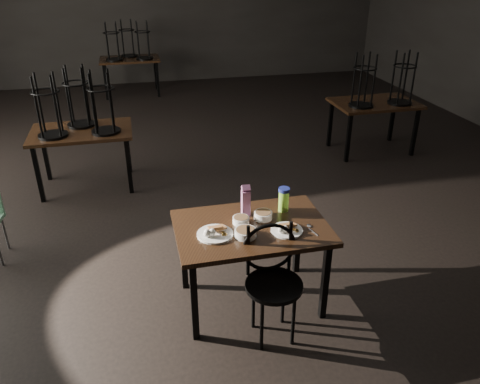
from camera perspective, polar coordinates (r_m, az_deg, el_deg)
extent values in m
plane|color=black|center=(5.77, -3.48, -0.44)|extent=(12.00, 12.00, 0.00)
cube|color=black|center=(11.14, -9.60, 21.22)|extent=(10.00, 0.04, 3.20)
cube|color=black|center=(3.70, 1.43, -4.40)|extent=(1.20, 0.80, 0.04)
cube|color=black|center=(3.58, -5.60, -13.13)|extent=(0.05, 0.05, 0.71)
cube|color=black|center=(3.81, 10.33, -10.66)|extent=(0.05, 0.05, 0.71)
cube|color=black|center=(4.09, -6.91, -7.46)|extent=(0.05, 0.05, 0.71)
cube|color=black|center=(4.29, 7.05, -5.64)|extent=(0.05, 0.05, 0.71)
cylinder|color=white|center=(3.57, -3.06, -5.14)|extent=(0.28, 0.28, 0.02)
cube|color=#9D6537|center=(3.58, -3.14, -3.97)|extent=(0.10, 0.10, 0.05)
cube|color=#9D6537|center=(3.58, -2.60, -3.91)|extent=(0.12, 0.12, 0.03)
ellipsoid|color=white|center=(3.51, -4.04, -5.02)|extent=(0.05, 0.05, 0.07)
ellipsoid|color=white|center=(3.51, -3.41, -4.95)|extent=(0.05, 0.05, 0.07)
cylinder|color=white|center=(3.63, 5.72, -4.68)|extent=(0.25, 0.25, 0.01)
cube|color=#9D6537|center=(3.64, 5.63, -3.65)|extent=(0.09, 0.09, 0.04)
cube|color=#9D6537|center=(3.65, 6.08, -3.59)|extent=(0.10, 0.10, 0.03)
ellipsoid|color=white|center=(3.57, 5.01, -4.57)|extent=(0.05, 0.05, 0.06)
ellipsoid|color=white|center=(3.58, 5.54, -4.50)|extent=(0.05, 0.05, 0.06)
cylinder|color=white|center=(3.71, 0.11, -3.46)|extent=(0.13, 0.13, 0.05)
cylinder|color=brown|center=(3.70, 0.11, -3.21)|extent=(0.11, 0.11, 0.01)
cylinder|color=white|center=(3.77, 2.84, -2.87)|extent=(0.15, 0.15, 0.06)
cylinder|color=brown|center=(3.76, 2.85, -2.60)|extent=(0.13, 0.13, 0.01)
cylinder|color=white|center=(3.54, 0.67, -5.02)|extent=(0.17, 0.17, 0.06)
cylinder|color=brown|center=(3.53, 0.67, -4.74)|extent=(0.14, 0.14, 0.01)
cube|color=#991B74|center=(3.79, 0.70, -1.32)|extent=(0.07, 0.07, 0.22)
cube|color=#991B74|center=(3.73, 0.72, 0.41)|extent=(0.07, 0.07, 0.07)
cylinder|color=#A0F146|center=(3.87, 5.34, -1.09)|extent=(0.11, 0.11, 0.18)
cylinder|color=navy|center=(3.83, 5.40, 0.27)|extent=(0.12, 0.12, 0.03)
ellipsoid|color=silver|center=(3.72, 8.42, -4.08)|extent=(0.05, 0.06, 0.01)
cube|color=silver|center=(3.65, 8.94, -4.85)|extent=(0.04, 0.12, 0.00)
cylinder|color=black|center=(3.51, 4.17, -11.30)|extent=(0.43, 0.43, 0.03)
torus|color=black|center=(3.53, 3.57, -6.76)|extent=(0.41, 0.05, 0.41)
cylinder|color=black|center=(3.78, 5.29, -12.77)|extent=(0.03, 0.03, 0.48)
cylinder|color=black|center=(3.73, 1.65, -13.37)|extent=(0.03, 0.03, 0.48)
cylinder|color=black|center=(3.55, 2.69, -15.83)|extent=(0.03, 0.03, 0.48)
cylinder|color=black|center=(3.61, 6.52, -15.14)|extent=(0.03, 0.03, 0.48)
cylinder|color=slate|center=(5.21, -26.75, -4.33)|extent=(0.02, 0.02, 0.40)
cube|color=black|center=(6.05, -18.79, 6.97)|extent=(1.20, 0.80, 0.04)
cube|color=black|center=(5.96, -23.39, 1.96)|extent=(0.05, 0.05, 0.71)
cube|color=black|center=(5.85, -13.40, 3.07)|extent=(0.05, 0.05, 0.71)
cube|color=black|center=(6.54, -22.65, 4.27)|extent=(0.05, 0.05, 0.71)
cube|color=black|center=(6.44, -13.53, 5.31)|extent=(0.05, 0.05, 0.71)
cylinder|color=black|center=(5.93, -21.81, 6.46)|extent=(0.34, 0.34, 0.03)
torus|color=black|center=(5.79, -22.66, 11.08)|extent=(0.32, 0.32, 0.02)
cylinder|color=black|center=(5.91, -21.35, 10.21)|extent=(0.03, 0.03, 0.70)
cylinder|color=black|center=(5.94, -23.26, 9.95)|extent=(0.03, 0.03, 0.70)
cylinder|color=black|center=(5.75, -23.52, 9.39)|extent=(0.03, 0.03, 0.70)
cylinder|color=black|center=(5.72, -21.56, 9.66)|extent=(0.03, 0.03, 0.70)
cylinder|color=black|center=(5.87, -16.02, 7.15)|extent=(0.34, 0.34, 0.03)
torus|color=black|center=(5.73, -16.66, 11.85)|extent=(0.32, 0.32, 0.02)
cylinder|color=black|center=(5.85, -15.47, 10.93)|extent=(0.03, 0.03, 0.70)
cylinder|color=black|center=(5.86, -17.43, 10.70)|extent=(0.03, 0.03, 0.70)
cylinder|color=black|center=(5.67, -17.51, 10.17)|extent=(0.03, 0.03, 0.70)
cylinder|color=black|center=(5.66, -15.49, 10.40)|extent=(0.03, 0.03, 0.70)
cylinder|color=black|center=(6.20, -18.73, 7.82)|extent=(0.34, 0.34, 0.03)
torus|color=black|center=(6.07, -19.44, 12.27)|extent=(0.32, 0.32, 0.02)
cylinder|color=black|center=(6.19, -18.26, 11.41)|extent=(0.03, 0.03, 0.70)
cylinder|color=black|center=(6.21, -20.10, 11.17)|extent=(0.03, 0.03, 0.70)
cylinder|color=black|center=(6.02, -20.26, 10.68)|extent=(0.03, 0.03, 0.70)
cylinder|color=black|center=(6.00, -18.36, 10.92)|extent=(0.03, 0.03, 0.70)
cube|color=black|center=(7.16, 16.11, 10.35)|extent=(1.20, 0.80, 0.04)
cube|color=black|center=(6.77, 13.08, 6.41)|extent=(0.05, 0.05, 0.71)
cube|color=black|center=(7.27, 20.54, 6.82)|extent=(0.05, 0.05, 0.71)
cube|color=black|center=(7.31, 10.95, 8.17)|extent=(0.05, 0.05, 0.71)
cube|color=black|center=(7.78, 18.06, 8.48)|extent=(0.05, 0.05, 0.71)
cylinder|color=black|center=(6.88, 14.51, 10.20)|extent=(0.34, 0.34, 0.03)
torus|color=black|center=(6.76, 15.01, 14.25)|extent=(0.32, 0.32, 0.02)
cylinder|color=black|center=(6.92, 15.24, 13.35)|extent=(0.03, 0.03, 0.70)
cylinder|color=black|center=(6.83, 13.73, 13.35)|extent=(0.03, 0.03, 0.70)
cylinder|color=black|center=(6.66, 14.48, 12.93)|extent=(0.03, 0.03, 0.70)
cylinder|color=black|center=(6.75, 16.02, 12.93)|extent=(0.03, 0.03, 0.70)
cylinder|color=black|center=(7.17, 18.85, 10.29)|extent=(0.34, 0.34, 0.03)
torus|color=black|center=(7.06, 19.47, 14.17)|extent=(0.32, 0.32, 0.02)
cylinder|color=black|center=(7.22, 19.58, 13.30)|extent=(0.03, 0.03, 0.70)
cylinder|color=black|center=(7.12, 18.19, 13.33)|extent=(0.03, 0.03, 0.70)
cylinder|color=black|center=(6.95, 19.01, 12.91)|extent=(0.03, 0.03, 0.70)
cylinder|color=black|center=(7.06, 20.41, 12.88)|extent=(0.03, 0.03, 0.70)
cube|color=black|center=(10.24, -13.31, 15.48)|extent=(1.20, 0.80, 0.04)
cube|color=black|center=(10.02, -16.07, 12.70)|extent=(0.05, 0.05, 0.71)
cube|color=black|center=(10.02, -9.99, 13.34)|extent=(0.05, 0.05, 0.71)
cube|color=black|center=(10.64, -16.00, 13.51)|extent=(0.05, 0.05, 0.71)
cube|color=black|center=(10.64, -10.26, 14.11)|extent=(0.05, 0.05, 0.71)
cylinder|color=black|center=(10.09, -15.07, 15.32)|extent=(0.34, 0.34, 0.03)
torus|color=black|center=(10.01, -15.42, 18.12)|extent=(0.32, 0.32, 0.02)
cylinder|color=black|center=(10.12, -14.74, 17.51)|extent=(0.03, 0.03, 0.70)
cylinder|color=black|center=(10.13, -15.90, 17.38)|extent=(0.03, 0.03, 0.70)
cylinder|color=black|center=(9.93, -15.92, 17.20)|extent=(0.03, 0.03, 0.70)
cylinder|color=black|center=(9.93, -14.73, 17.34)|extent=(0.03, 0.03, 0.70)
cylinder|color=black|center=(10.09, -11.55, 15.69)|extent=(0.34, 0.34, 0.03)
torus|color=black|center=(10.01, -11.83, 18.49)|extent=(0.32, 0.32, 0.02)
cylinder|color=black|center=(10.13, -11.19, 17.87)|extent=(0.03, 0.03, 0.70)
cylinder|color=black|center=(10.12, -12.36, 17.75)|extent=(0.03, 0.03, 0.70)
cylinder|color=black|center=(9.93, -12.32, 17.59)|extent=(0.03, 0.03, 0.70)
cylinder|color=black|center=(9.94, -11.12, 17.70)|extent=(0.03, 0.03, 0.70)
cylinder|color=black|center=(10.41, -13.36, 15.85)|extent=(0.34, 0.34, 0.03)
torus|color=black|center=(10.33, -13.66, 18.56)|extent=(0.32, 0.32, 0.02)
cylinder|color=black|center=(10.45, -13.02, 17.96)|extent=(0.03, 0.03, 0.70)
cylinder|color=black|center=(10.45, -14.16, 17.85)|extent=(0.03, 0.03, 0.70)
cylinder|color=black|center=(10.25, -14.14, 17.68)|extent=(0.03, 0.03, 0.70)
cylinder|color=black|center=(10.25, -12.99, 17.80)|extent=(0.03, 0.03, 0.70)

